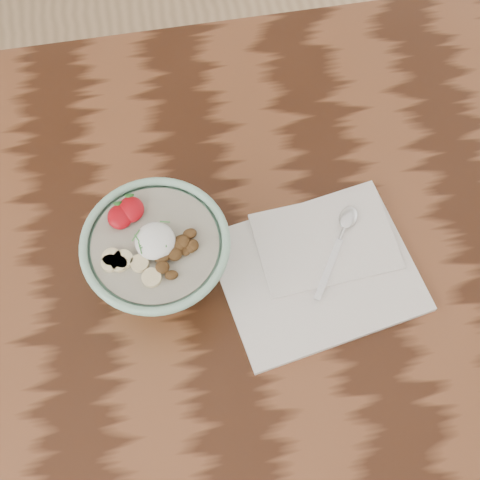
# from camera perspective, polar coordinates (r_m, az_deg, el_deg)

# --- Properties ---
(table) EXTENTS (1.60, 0.90, 0.75)m
(table) POSITION_cam_1_polar(r_m,az_deg,el_deg) (1.08, -2.50, -3.37)
(table) COLOR #351A0D
(table) RESTS_ON ground
(breakfast_bowl) EXTENTS (0.20, 0.20, 0.13)m
(breakfast_bowl) POSITION_cam_1_polar(r_m,az_deg,el_deg) (0.93, -7.01, -1.35)
(breakfast_bowl) COLOR #92C4AA
(breakfast_bowl) RESTS_ON table
(napkin) EXTENTS (0.31, 0.27, 0.02)m
(napkin) POSITION_cam_1_polar(r_m,az_deg,el_deg) (0.99, 6.73, -2.16)
(napkin) COLOR white
(napkin) RESTS_ON table
(spoon) EXTENTS (0.10, 0.15, 0.01)m
(spoon) POSITION_cam_1_polar(r_m,az_deg,el_deg) (1.00, 8.82, 0.84)
(spoon) COLOR silver
(spoon) RESTS_ON napkin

